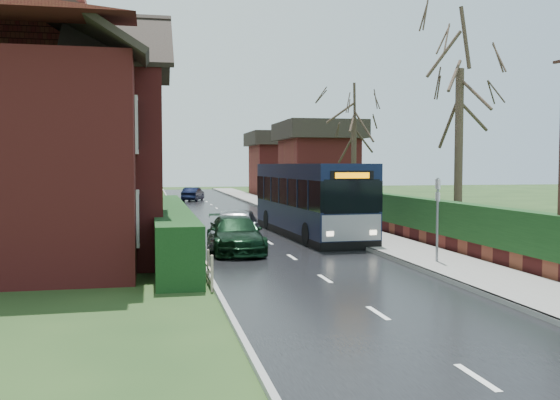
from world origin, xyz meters
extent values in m
plane|color=#364F22|center=(0.00, 0.00, 0.00)|extent=(140.00, 140.00, 0.00)
cube|color=black|center=(0.00, 10.00, 0.01)|extent=(6.00, 100.00, 0.02)
cube|color=slate|center=(4.25, 10.00, 0.07)|extent=(2.50, 100.00, 0.14)
cube|color=gray|center=(3.05, 10.00, 0.07)|extent=(0.12, 100.00, 0.14)
cube|color=gray|center=(-3.05, 10.00, 0.05)|extent=(0.12, 100.00, 0.10)
cube|color=black|center=(-3.90, 5.00, 0.80)|extent=(1.20, 16.00, 1.60)
cube|color=maroon|center=(5.80, 10.00, 0.30)|extent=(0.30, 50.00, 0.60)
cube|color=black|center=(5.80, 10.00, 1.20)|extent=(0.60, 50.00, 1.20)
cube|color=maroon|center=(-9.00, 5.00, 3.00)|extent=(8.00, 14.00, 6.00)
cube|color=maroon|center=(-5.50, 2.00, 3.00)|extent=(2.50, 4.00, 6.00)
cube|color=brown|center=(-8.00, 9.00, 9.20)|extent=(0.90, 1.40, 2.20)
cube|color=silver|center=(-4.95, 0.00, 1.60)|extent=(0.08, 1.20, 1.60)
cube|color=black|center=(-4.92, 0.00, 1.60)|extent=(0.03, 0.95, 1.35)
cube|color=silver|center=(-4.95, 0.00, 4.20)|extent=(0.08, 1.20, 1.60)
cube|color=black|center=(-4.92, 0.00, 4.20)|extent=(0.03, 0.95, 1.35)
cube|color=silver|center=(-4.95, 4.00, 1.60)|extent=(0.08, 1.20, 1.60)
cube|color=black|center=(-4.92, 4.00, 1.60)|extent=(0.03, 0.95, 1.35)
cube|color=silver|center=(-4.95, 4.00, 4.20)|extent=(0.08, 1.20, 1.60)
cube|color=black|center=(-4.92, 4.00, 4.20)|extent=(0.03, 0.95, 1.35)
cube|color=silver|center=(-4.95, 8.00, 1.60)|extent=(0.08, 1.20, 1.60)
cube|color=black|center=(-4.92, 8.00, 1.60)|extent=(0.03, 0.95, 1.35)
cube|color=silver|center=(-4.95, 8.00, 4.20)|extent=(0.08, 1.20, 1.60)
cube|color=black|center=(-4.92, 8.00, 4.20)|extent=(0.03, 0.95, 1.35)
cube|color=silver|center=(-4.95, 10.50, 1.60)|extent=(0.08, 1.20, 1.60)
cube|color=black|center=(-4.92, 10.50, 1.60)|extent=(0.03, 0.95, 1.35)
cube|color=silver|center=(-4.95, 10.50, 4.20)|extent=(0.08, 1.20, 1.60)
cube|color=black|center=(-4.92, 10.50, 4.20)|extent=(0.03, 0.95, 1.35)
cube|color=black|center=(2.20, 8.26, 0.86)|extent=(2.83, 10.42, 1.07)
cube|color=black|center=(2.20, 8.26, 1.96)|extent=(2.85, 10.42, 1.13)
cube|color=black|center=(2.20, 8.26, 2.83)|extent=(2.83, 10.42, 0.62)
cube|color=black|center=(2.20, 8.26, 0.16)|extent=(2.83, 10.42, 0.33)
cube|color=gray|center=(2.44, 3.15, 0.84)|extent=(2.26, 0.23, 0.94)
cube|color=black|center=(2.44, 3.12, 1.97)|extent=(2.11, 0.18, 1.22)
cube|color=black|center=(2.44, 3.12, 2.72)|extent=(1.64, 0.16, 0.33)
cube|color=#FF8C00|center=(2.45, 3.08, 2.72)|extent=(1.29, 0.10, 0.21)
cube|color=black|center=(2.44, 3.14, 0.21)|extent=(2.30, 0.25, 0.28)
cube|color=#FFF2CC|center=(1.62, 3.05, 0.66)|extent=(0.26, 0.06, 0.17)
cube|color=#FFF2CC|center=(3.27, 3.13, 0.66)|extent=(0.26, 0.06, 0.17)
cylinder|color=black|center=(1.30, 4.91, 0.45)|extent=(0.31, 0.91, 0.90)
cylinder|color=black|center=(3.42, 5.01, 0.45)|extent=(0.31, 0.91, 0.90)
cylinder|color=black|center=(0.98, 11.50, 0.45)|extent=(0.31, 0.91, 0.90)
cylinder|color=black|center=(3.10, 11.61, 0.45)|extent=(0.31, 0.91, 0.90)
imported|color=#9E9EA2|center=(-1.50, 4.95, 0.74)|extent=(2.66, 4.63, 1.48)
imported|color=black|center=(-1.67, 3.69, 0.64)|extent=(1.81, 4.39, 1.27)
imported|color=black|center=(-1.03, 35.37, 0.59)|extent=(2.21, 3.78, 1.18)
cylinder|color=slate|center=(4.00, -0.48, 1.35)|extent=(0.08, 0.08, 2.70)
cube|color=silver|center=(4.00, -0.48, 2.51)|extent=(0.13, 0.41, 0.31)
cube|color=silver|center=(4.00, -0.48, 2.13)|extent=(0.12, 0.37, 0.27)
cylinder|color=#3E2F24|center=(7.64, 5.16, 3.48)|extent=(0.34, 0.34, 6.96)
cylinder|color=#34281F|center=(7.45, 17.86, 2.96)|extent=(0.32, 0.32, 5.92)
cylinder|color=#3D3024|center=(-10.11, 10.00, 3.73)|extent=(0.34, 0.34, 7.46)
camera|label=1|loc=(-4.60, -18.09, 3.10)|focal=40.00mm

